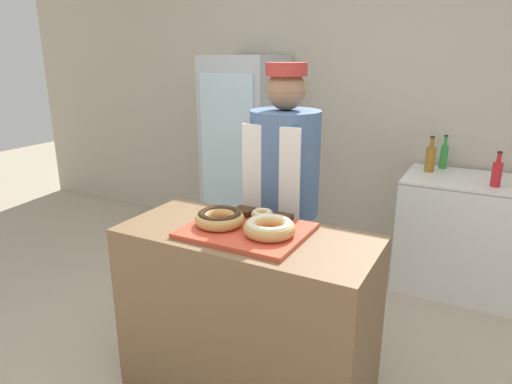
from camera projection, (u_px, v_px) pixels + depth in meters
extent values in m
cube|color=#BCB29E|center=(368.00, 101.00, 3.88)|extent=(8.00, 0.06, 2.70)
cube|color=brown|center=(247.00, 315.00, 2.34)|extent=(1.26, 0.58, 0.91)
cube|color=#D84C33|center=(246.00, 231.00, 2.20)|extent=(0.58, 0.46, 0.02)
torus|color=tan|center=(220.00, 219.00, 2.23)|extent=(0.24, 0.24, 0.07)
torus|color=#331E0F|center=(220.00, 215.00, 2.23)|extent=(0.22, 0.22, 0.04)
torus|color=tan|center=(269.00, 228.00, 2.11)|extent=(0.24, 0.24, 0.07)
torus|color=beige|center=(269.00, 225.00, 2.10)|extent=(0.22, 0.22, 0.04)
torus|color=tan|center=(262.00, 214.00, 2.33)|extent=(0.12, 0.12, 0.04)
torus|color=beige|center=(262.00, 212.00, 2.33)|extent=(0.10, 0.10, 0.02)
cube|color=#382111|center=(244.00, 211.00, 2.38)|extent=(0.10, 0.10, 0.03)
cube|color=#382111|center=(281.00, 218.00, 2.29)|extent=(0.10, 0.10, 0.03)
cylinder|color=#4C4C51|center=(283.00, 274.00, 2.87)|extent=(0.29, 0.29, 0.82)
cylinder|color=#4C6B99|center=(285.00, 163.00, 2.66)|extent=(0.41, 0.41, 0.61)
cube|color=white|center=(270.00, 237.00, 2.62)|extent=(0.35, 0.02, 1.29)
sphere|color=#936B4C|center=(286.00, 90.00, 2.54)|extent=(0.22, 0.22, 0.22)
cylinder|color=#B2332D|center=(287.00, 69.00, 2.51)|extent=(0.23, 0.23, 0.07)
cube|color=#ADB2B7|center=(246.00, 154.00, 4.14)|extent=(0.61, 0.63, 1.73)
cube|color=silver|center=(227.00, 157.00, 3.86)|extent=(0.50, 0.02, 1.38)
cube|color=white|center=(476.00, 237.00, 3.39)|extent=(1.08, 0.63, 0.87)
cube|color=gray|center=(484.00, 183.00, 3.27)|extent=(1.08, 0.63, 0.01)
cylinder|color=#2D8C38|center=(444.00, 157.00, 3.58)|extent=(0.06, 0.06, 0.18)
cylinder|color=#2D8C38|center=(446.00, 141.00, 3.54)|extent=(0.03, 0.03, 0.07)
cylinder|color=black|center=(446.00, 136.00, 3.53)|extent=(0.03, 0.03, 0.01)
cylinder|color=#99661E|center=(430.00, 160.00, 3.47)|extent=(0.07, 0.07, 0.19)
cylinder|color=#99661E|center=(432.00, 143.00, 3.44)|extent=(0.03, 0.03, 0.07)
cylinder|color=black|center=(433.00, 137.00, 3.42)|extent=(0.04, 0.04, 0.01)
cylinder|color=red|center=(497.00, 175.00, 3.09)|extent=(0.07, 0.07, 0.17)
cylinder|color=red|center=(499.00, 158.00, 3.06)|extent=(0.03, 0.03, 0.06)
cylinder|color=black|center=(500.00, 152.00, 3.05)|extent=(0.03, 0.03, 0.01)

